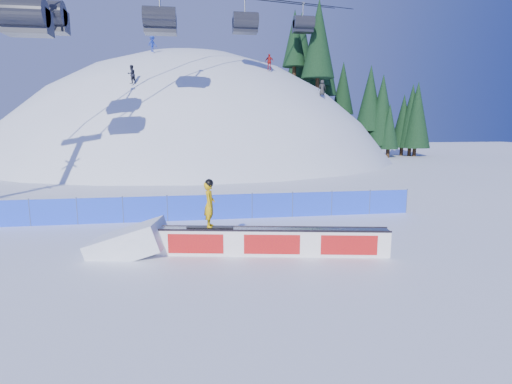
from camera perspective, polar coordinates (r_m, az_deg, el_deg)
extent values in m
plane|color=white|center=(14.85, -9.69, -8.09)|extent=(160.00, 160.00, 0.00)
sphere|color=white|center=(60.49, -8.60, -12.30)|extent=(64.00, 64.00, 64.00)
cylinder|color=black|center=(53.63, 5.30, 17.08)|extent=(0.50, 0.50, 1.40)
cone|color=black|center=(54.58, 5.40, 22.62)|extent=(4.15, 4.15, 9.43)
cylinder|color=black|center=(61.25, 5.91, 15.15)|extent=(0.50, 0.50, 1.40)
cone|color=black|center=(61.72, 5.97, 18.58)|extent=(2.74, 2.74, 6.24)
cylinder|color=black|center=(55.98, 9.17, 14.56)|extent=(0.50, 0.50, 1.40)
cone|color=black|center=(56.71, 9.33, 19.98)|extent=(4.21, 4.21, 9.56)
cylinder|color=black|center=(58.03, 10.15, 13.42)|extent=(0.50, 0.50, 1.40)
cone|color=black|center=(58.61, 10.30, 18.43)|extent=(3.99, 3.99, 9.07)
cylinder|color=black|center=(55.54, 13.79, 10.86)|extent=(0.50, 0.50, 1.40)
cone|color=black|center=(55.82, 13.98, 15.29)|extent=(3.27, 3.27, 7.42)
cylinder|color=black|center=(60.64, 13.83, 9.31)|extent=(0.50, 0.50, 1.40)
cone|color=black|center=(60.86, 14.03, 14.28)|extent=(4.12, 4.12, 9.36)
cylinder|color=black|center=(60.03, 13.98, 9.38)|extent=(0.50, 0.50, 1.40)
cone|color=black|center=(60.21, 14.17, 13.80)|extent=(3.56, 3.56, 8.09)
cylinder|color=black|center=(60.16, 15.28, 7.85)|extent=(0.50, 0.50, 1.40)
cone|color=black|center=(60.24, 15.50, 12.65)|extent=(3.91, 3.91, 8.89)
cylinder|color=black|center=(62.40, 18.45, 5.57)|extent=(0.50, 0.50, 1.40)
cone|color=black|center=(62.30, 18.73, 10.71)|extent=(4.40, 4.40, 10.00)
cylinder|color=black|center=(58.51, 21.86, 5.14)|extent=(0.50, 0.50, 1.40)
cone|color=black|center=(58.38, 22.11, 9.12)|extent=(3.06, 3.06, 6.95)
cylinder|color=black|center=(66.05, 18.71, 5.76)|extent=(0.50, 0.50, 1.40)
cone|color=black|center=(65.94, 18.93, 9.81)|extent=(3.58, 3.58, 8.14)
cylinder|color=black|center=(60.43, 22.64, 5.21)|extent=(0.50, 0.50, 1.40)
cone|color=black|center=(60.32, 22.96, 10.09)|extent=(4.01, 4.01, 9.11)
cube|color=blue|center=(19.05, -9.54, -2.27)|extent=(22.00, 0.03, 1.20)
cylinder|color=#3F4D71|center=(20.40, -29.62, -2.48)|extent=(0.05, 0.05, 1.30)
cylinder|color=#3F4D71|center=(19.77, -24.20, -2.41)|extent=(0.05, 0.05, 1.30)
cylinder|color=#3F4D71|center=(19.33, -18.47, -2.32)|extent=(0.05, 0.05, 1.30)
cylinder|color=#3F4D71|center=(19.09, -12.55, -2.19)|extent=(0.05, 0.05, 1.30)
cylinder|color=#3F4D71|center=(19.05, -6.53, -2.04)|extent=(0.05, 0.05, 1.30)
cylinder|color=#3F4D71|center=(19.23, -0.57, -1.87)|extent=(0.05, 0.05, 1.30)
cylinder|color=#3F4D71|center=(19.60, 5.23, -1.69)|extent=(0.05, 0.05, 1.30)
cylinder|color=#3F4D71|center=(20.17, 10.76, -1.50)|extent=(0.05, 0.05, 1.30)
cylinder|color=#3F4D71|center=(20.92, 15.93, -1.31)|extent=(0.05, 0.05, 1.30)
cylinder|color=#3F4D71|center=(21.83, 20.71, -1.12)|extent=(0.05, 0.05, 1.30)
cylinder|color=#25262D|center=(27.00, -30.37, 21.29)|extent=(2.40, 1.50, 1.50)
cylinder|color=#25262D|center=(33.11, -13.61, 23.13)|extent=(2.40, 1.50, 1.50)
cylinder|color=#25262D|center=(41.80, -1.49, 23.35)|extent=(2.40, 1.50, 1.50)
cylinder|color=#25262D|center=(52.52, 6.88, 22.95)|extent=(2.40, 1.50, 1.50)
cube|color=white|center=(13.95, 2.28, -7.19)|extent=(8.00, 1.96, 0.90)
cube|color=#999CA7|center=(13.82, 2.29, -5.31)|extent=(7.92, 1.97, 0.04)
cube|color=black|center=(13.56, 2.30, -5.56)|extent=(7.91, 1.49, 0.06)
cube|color=black|center=(14.07, 2.28, -4.99)|extent=(7.91, 1.49, 0.06)
cube|color=red|center=(13.70, 2.29, -7.50)|extent=(7.51, 1.41, 0.68)
cube|color=red|center=(14.20, 2.27, -6.88)|extent=(7.51, 1.41, 0.68)
cube|color=black|center=(13.95, -6.60, -4.99)|extent=(1.65, 0.58, 0.03)
imported|color=#E8B60B|center=(13.77, -6.66, -1.76)|extent=(0.45, 0.62, 1.57)
sphere|color=black|center=(13.64, -6.72, 1.26)|extent=(0.29, 0.29, 0.29)
imported|color=black|center=(38.98, -17.36, 15.74)|extent=(1.01, 1.01, 1.65)
imported|color=red|center=(45.18, 1.93, 18.10)|extent=(1.03, 0.58, 1.65)
imported|color=#1D36AF|center=(47.71, -14.59, 19.80)|extent=(1.20, 1.18, 1.65)
imported|color=#262626|center=(45.92, 9.43, 14.50)|extent=(0.85, 0.60, 1.65)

